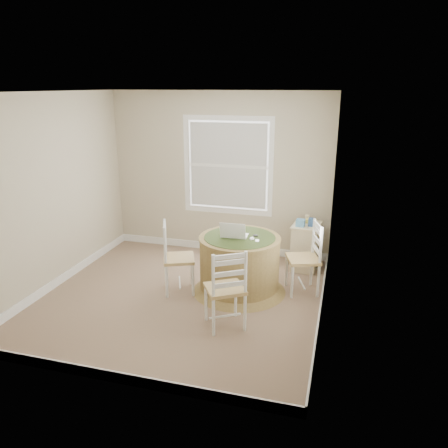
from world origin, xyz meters
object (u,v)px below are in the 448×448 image
(round_table, at_px, (239,262))
(chair_right, at_px, (303,259))
(chair_near, at_px, (225,288))
(laptop, at_px, (234,234))
(corner_chest, at_px, (306,246))
(chair_left, at_px, (179,258))

(round_table, xyz_separation_m, chair_right, (0.82, 0.21, 0.05))
(round_table, height_order, chair_near, chair_near)
(laptop, bearing_deg, chair_right, -168.82)
(chair_right, relative_size, corner_chest, 1.36)
(chair_near, distance_m, corner_chest, 2.09)
(chair_left, bearing_deg, chair_near, -152.95)
(chair_left, bearing_deg, round_table, -96.93)
(chair_near, height_order, laptop, laptop)
(chair_right, bearing_deg, chair_near, -52.94)
(chair_left, xyz_separation_m, chair_right, (1.60, 0.43, 0.00))
(round_table, distance_m, laptop, 0.39)
(round_table, height_order, laptop, laptop)
(corner_chest, bearing_deg, chair_right, -81.70)
(laptop, height_order, corner_chest, laptop)
(chair_left, height_order, chair_right, same)
(chair_left, height_order, corner_chest, chair_left)
(round_table, relative_size, laptop, 3.62)
(round_table, xyz_separation_m, chair_left, (-0.78, -0.22, 0.05))
(round_table, relative_size, chair_left, 1.32)
(chair_left, relative_size, chair_right, 1.00)
(chair_left, bearing_deg, laptop, -96.03)
(chair_right, relative_size, laptop, 2.73)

